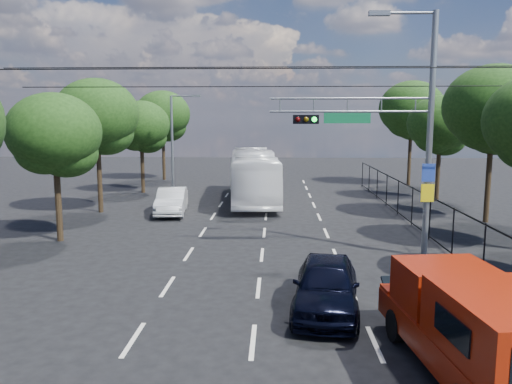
{
  "coord_description": "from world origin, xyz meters",
  "views": [
    {
      "loc": [
        0.54,
        -11.67,
        5.46
      ],
      "look_at": [
        -0.18,
        6.49,
        2.8
      ],
      "focal_mm": 35.0,
      "sensor_mm": 36.0,
      "label": 1
    }
  ],
  "objects_px": {
    "navy_hatchback": "(326,285)",
    "white_van": "(172,201)",
    "white_bus": "(253,175)",
    "red_pickup": "(475,325)",
    "signal_mast": "(399,125)"
  },
  "relations": [
    {
      "from": "red_pickup",
      "to": "navy_hatchback",
      "type": "height_order",
      "value": "red_pickup"
    },
    {
      "from": "red_pickup",
      "to": "navy_hatchback",
      "type": "xyz_separation_m",
      "value": [
        -2.73,
        3.69,
        -0.41
      ]
    },
    {
      "from": "signal_mast",
      "to": "white_bus",
      "type": "bearing_deg",
      "value": 114.67
    },
    {
      "from": "signal_mast",
      "to": "white_van",
      "type": "xyz_separation_m",
      "value": [
        -10.78,
        8.71,
        -4.5
      ]
    },
    {
      "from": "white_bus",
      "to": "white_van",
      "type": "height_order",
      "value": "white_bus"
    },
    {
      "from": "red_pickup",
      "to": "white_bus",
      "type": "bearing_deg",
      "value": 103.81
    },
    {
      "from": "red_pickup",
      "to": "navy_hatchback",
      "type": "distance_m",
      "value": 4.6
    },
    {
      "from": "white_bus",
      "to": "white_van",
      "type": "relative_size",
      "value": 2.73
    },
    {
      "from": "white_van",
      "to": "red_pickup",
      "type": "bearing_deg",
      "value": -66.69
    },
    {
      "from": "signal_mast",
      "to": "white_van",
      "type": "distance_m",
      "value": 14.57
    },
    {
      "from": "white_bus",
      "to": "red_pickup",
      "type": "bearing_deg",
      "value": -80.76
    },
    {
      "from": "signal_mast",
      "to": "white_bus",
      "type": "xyz_separation_m",
      "value": [
        -6.26,
        13.63,
        -3.53
      ]
    },
    {
      "from": "navy_hatchback",
      "to": "white_van",
      "type": "distance_m",
      "value": 16.4
    },
    {
      "from": "navy_hatchback",
      "to": "red_pickup",
      "type": "bearing_deg",
      "value": -46.39
    },
    {
      "from": "red_pickup",
      "to": "white_bus",
      "type": "height_order",
      "value": "white_bus"
    }
  ]
}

